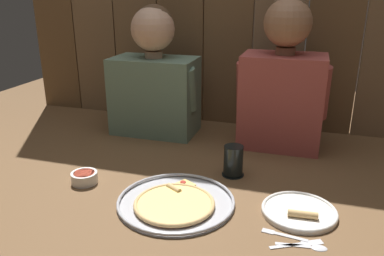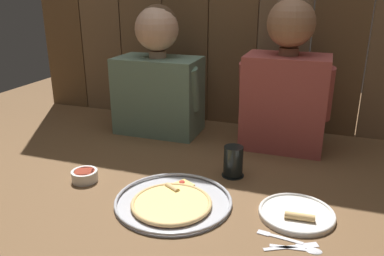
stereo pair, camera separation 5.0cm
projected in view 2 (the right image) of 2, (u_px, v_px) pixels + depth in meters
ground_plane at (181, 184)px, 1.40m from camera, size 3.20×3.20×0.00m
pizza_tray at (173, 202)px, 1.26m from camera, size 0.38×0.38×0.03m
dinner_plate at (297, 213)px, 1.20m from camera, size 0.23×0.23×0.03m
drinking_glass at (233, 162)px, 1.44m from camera, size 0.08×0.08×0.12m
dipping_bowl at (85, 175)px, 1.41m from camera, size 0.09×0.09×0.04m
table_fork at (277, 236)px, 1.10m from camera, size 0.13×0.03×0.01m
table_knife at (292, 247)px, 1.05m from camera, size 0.14×0.09×0.01m
table_spoon at (305, 249)px, 1.04m from camera, size 0.14×0.04×0.01m
diner_left at (158, 76)px, 1.82m from camera, size 0.43×0.23×0.60m
diner_right at (286, 80)px, 1.63m from camera, size 0.38×0.23×0.64m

